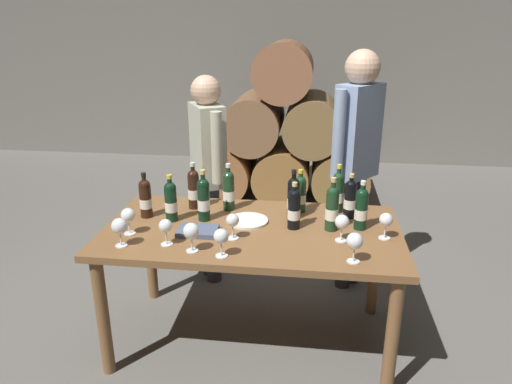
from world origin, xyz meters
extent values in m
plane|color=#66635E|center=(0.00, 0.00, 0.00)|extent=(14.00, 14.00, 0.00)
cube|color=slate|center=(0.00, 4.20, 1.40)|extent=(10.00, 0.24, 2.80)
cylinder|color=#975F37|center=(-0.63, 2.60, 0.30)|extent=(0.60, 0.90, 0.60)
cylinder|color=olive|center=(0.00, 2.60, 0.30)|extent=(0.60, 0.90, 0.60)
cylinder|color=olive|center=(0.63, 2.60, 0.30)|extent=(0.60, 0.90, 0.60)
cylinder|color=brown|center=(-0.32, 2.60, 0.85)|extent=(0.60, 0.90, 0.60)
cylinder|color=olive|center=(0.32, 2.60, 0.85)|extent=(0.60, 0.90, 0.60)
cylinder|color=#925D3E|center=(0.00, 2.60, 1.39)|extent=(0.60, 0.90, 0.60)
cube|color=brown|center=(0.00, 0.00, 0.74)|extent=(1.70, 0.90, 0.04)
cylinder|color=brown|center=(-0.77, -0.39, 0.36)|extent=(0.07, 0.07, 0.72)
cylinder|color=brown|center=(0.77, -0.39, 0.36)|extent=(0.07, 0.07, 0.72)
cylinder|color=brown|center=(-0.77, 0.39, 0.36)|extent=(0.07, 0.07, 0.72)
cylinder|color=brown|center=(0.77, 0.39, 0.36)|extent=(0.07, 0.07, 0.72)
cylinder|color=#19381E|center=(0.45, 0.04, 0.87)|extent=(0.07, 0.07, 0.22)
sphere|color=#19381E|center=(0.45, 0.04, 0.99)|extent=(0.07, 0.07, 0.07)
cylinder|color=#19381E|center=(0.45, 0.04, 1.01)|extent=(0.03, 0.03, 0.07)
cylinder|color=tan|center=(0.45, 0.04, 1.06)|extent=(0.03, 0.03, 0.03)
cylinder|color=silver|center=(0.45, 0.04, 0.86)|extent=(0.07, 0.07, 0.07)
cylinder|color=#19381E|center=(0.49, 0.32, 0.87)|extent=(0.07, 0.07, 0.21)
sphere|color=#19381E|center=(0.49, 0.32, 0.98)|extent=(0.07, 0.07, 0.07)
cylinder|color=#19381E|center=(0.49, 0.32, 1.01)|extent=(0.03, 0.03, 0.07)
cylinder|color=gold|center=(0.49, 0.32, 1.05)|extent=(0.03, 0.03, 0.02)
cylinder|color=silver|center=(0.49, 0.32, 0.86)|extent=(0.07, 0.07, 0.06)
cylinder|color=black|center=(-0.30, 0.09, 0.87)|extent=(0.07, 0.07, 0.22)
sphere|color=black|center=(-0.30, 0.09, 0.99)|extent=(0.07, 0.07, 0.07)
cylinder|color=black|center=(-0.30, 0.09, 1.01)|extent=(0.03, 0.03, 0.07)
cylinder|color=tan|center=(-0.30, 0.09, 1.06)|extent=(0.03, 0.03, 0.03)
cylinder|color=silver|center=(-0.30, 0.09, 0.86)|extent=(0.07, 0.07, 0.07)
cylinder|color=black|center=(0.57, 0.24, 0.86)|extent=(0.07, 0.07, 0.19)
sphere|color=black|center=(0.57, 0.24, 0.96)|extent=(0.07, 0.07, 0.07)
cylinder|color=black|center=(0.57, 0.24, 0.98)|extent=(0.03, 0.03, 0.06)
cylinder|color=tan|center=(0.57, 0.24, 1.02)|extent=(0.03, 0.03, 0.02)
cylinder|color=silver|center=(0.57, 0.24, 0.85)|extent=(0.07, 0.07, 0.06)
cylinder|color=#19381E|center=(0.26, 0.29, 0.86)|extent=(0.07, 0.07, 0.19)
sphere|color=#19381E|center=(0.26, 0.29, 0.96)|extent=(0.07, 0.07, 0.07)
cylinder|color=#19381E|center=(0.26, 0.29, 0.98)|extent=(0.03, 0.03, 0.06)
cylinder|color=gold|center=(0.26, 0.29, 1.02)|extent=(0.03, 0.03, 0.02)
cylinder|color=silver|center=(0.26, 0.29, 0.85)|extent=(0.07, 0.07, 0.06)
cylinder|color=#19381E|center=(-0.18, 0.27, 0.87)|extent=(0.07, 0.07, 0.21)
sphere|color=#19381E|center=(-0.18, 0.27, 0.98)|extent=(0.07, 0.07, 0.07)
cylinder|color=#19381E|center=(-0.18, 0.27, 1.00)|extent=(0.03, 0.03, 0.07)
cylinder|color=silver|center=(-0.18, 0.27, 1.05)|extent=(0.03, 0.03, 0.02)
cylinder|color=silver|center=(-0.18, 0.27, 0.85)|extent=(0.07, 0.07, 0.06)
cylinder|color=black|center=(0.24, 0.04, 0.86)|extent=(0.07, 0.07, 0.19)
sphere|color=black|center=(0.24, 0.04, 0.96)|extent=(0.07, 0.07, 0.07)
cylinder|color=black|center=(0.24, 0.04, 0.98)|extent=(0.03, 0.03, 0.06)
cylinder|color=tan|center=(0.24, 0.04, 1.03)|extent=(0.03, 0.03, 0.02)
cylinder|color=silver|center=(0.24, 0.04, 0.85)|extent=(0.07, 0.07, 0.06)
cylinder|color=black|center=(0.62, 0.07, 0.86)|extent=(0.07, 0.07, 0.20)
sphere|color=black|center=(0.62, 0.07, 0.97)|extent=(0.07, 0.07, 0.07)
cylinder|color=black|center=(0.62, 0.07, 0.99)|extent=(0.03, 0.03, 0.06)
cylinder|color=silver|center=(0.62, 0.07, 1.04)|extent=(0.03, 0.03, 0.02)
cylinder|color=silver|center=(0.62, 0.07, 0.85)|extent=(0.07, 0.07, 0.06)
cylinder|color=black|center=(-0.49, 0.05, 0.86)|extent=(0.07, 0.07, 0.20)
sphere|color=black|center=(-0.49, 0.05, 0.97)|extent=(0.07, 0.07, 0.07)
cylinder|color=black|center=(-0.49, 0.05, 0.99)|extent=(0.03, 0.03, 0.06)
cylinder|color=gold|center=(-0.49, 0.05, 1.03)|extent=(0.03, 0.03, 0.02)
cylinder|color=silver|center=(-0.49, 0.05, 0.85)|extent=(0.07, 0.07, 0.06)
cylinder|color=black|center=(-0.40, 0.27, 0.86)|extent=(0.07, 0.07, 0.21)
sphere|color=black|center=(-0.40, 0.27, 0.98)|extent=(0.07, 0.07, 0.07)
cylinder|color=black|center=(-0.40, 0.27, 1.00)|extent=(0.03, 0.03, 0.07)
cylinder|color=silver|center=(-0.40, 0.27, 1.05)|extent=(0.03, 0.03, 0.02)
cylinder|color=silver|center=(-0.40, 0.27, 0.85)|extent=(0.07, 0.07, 0.06)
cylinder|color=black|center=(-0.66, 0.09, 0.86)|extent=(0.07, 0.07, 0.20)
sphere|color=black|center=(-0.66, 0.09, 0.96)|extent=(0.07, 0.07, 0.07)
cylinder|color=black|center=(-0.66, 0.09, 0.99)|extent=(0.03, 0.03, 0.06)
cylinder|color=black|center=(-0.66, 0.09, 1.03)|extent=(0.03, 0.03, 0.02)
cylinder|color=silver|center=(-0.66, 0.09, 0.85)|extent=(0.07, 0.07, 0.06)
cylinder|color=black|center=(0.23, 0.18, 0.87)|extent=(0.07, 0.07, 0.22)
sphere|color=black|center=(0.23, 0.18, 0.98)|extent=(0.07, 0.07, 0.07)
cylinder|color=black|center=(0.23, 0.18, 1.01)|extent=(0.03, 0.03, 0.07)
cylinder|color=black|center=(0.23, 0.18, 1.06)|extent=(0.03, 0.03, 0.02)
cylinder|color=silver|center=(0.23, 0.18, 0.86)|extent=(0.07, 0.07, 0.06)
cylinder|color=white|center=(0.55, -0.33, 0.76)|extent=(0.06, 0.06, 0.00)
cylinder|color=white|center=(0.55, -0.33, 0.80)|extent=(0.01, 0.01, 0.07)
sphere|color=white|center=(0.55, -0.33, 0.88)|extent=(0.08, 0.08, 0.08)
cylinder|color=white|center=(0.50, -0.10, 0.76)|extent=(0.06, 0.06, 0.00)
cylinder|color=white|center=(0.50, -0.10, 0.80)|extent=(0.01, 0.01, 0.07)
sphere|color=white|center=(0.50, -0.10, 0.87)|extent=(0.08, 0.08, 0.08)
cylinder|color=white|center=(0.74, -0.04, 0.76)|extent=(0.06, 0.06, 0.00)
cylinder|color=white|center=(0.74, -0.04, 0.80)|extent=(0.01, 0.01, 0.07)
sphere|color=white|center=(0.74, -0.04, 0.87)|extent=(0.07, 0.07, 0.07)
cylinder|color=white|center=(-0.11, -0.36, 0.76)|extent=(0.06, 0.06, 0.00)
cylinder|color=white|center=(-0.11, -0.36, 0.80)|extent=(0.01, 0.01, 0.07)
sphere|color=white|center=(-0.11, -0.36, 0.87)|extent=(0.08, 0.08, 0.08)
cylinder|color=white|center=(-0.67, -0.16, 0.76)|extent=(0.06, 0.06, 0.00)
cylinder|color=white|center=(-0.67, -0.16, 0.80)|extent=(0.01, 0.01, 0.07)
sphere|color=white|center=(-0.67, -0.16, 0.87)|extent=(0.08, 0.08, 0.08)
cylinder|color=white|center=(-0.66, -0.31, 0.76)|extent=(0.06, 0.06, 0.00)
cylinder|color=white|center=(-0.66, -0.31, 0.80)|extent=(0.01, 0.01, 0.07)
sphere|color=white|center=(-0.66, -0.31, 0.88)|extent=(0.08, 0.08, 0.08)
cylinder|color=white|center=(-0.42, -0.26, 0.76)|extent=(0.06, 0.06, 0.00)
cylinder|color=white|center=(-0.42, -0.26, 0.80)|extent=(0.01, 0.01, 0.07)
sphere|color=white|center=(-0.42, -0.26, 0.87)|extent=(0.07, 0.07, 0.07)
cylinder|color=white|center=(-0.27, -0.32, 0.76)|extent=(0.06, 0.06, 0.00)
cylinder|color=white|center=(-0.27, -0.32, 0.80)|extent=(0.01, 0.01, 0.07)
sphere|color=white|center=(-0.27, -0.32, 0.88)|extent=(0.08, 0.08, 0.08)
cylinder|color=white|center=(-0.08, -0.15, 0.76)|extent=(0.06, 0.06, 0.00)
cylinder|color=white|center=(-0.08, -0.15, 0.80)|extent=(0.01, 0.01, 0.07)
sphere|color=white|center=(-0.08, -0.15, 0.87)|extent=(0.07, 0.07, 0.07)
cube|color=#4C5670|center=(-0.29, -0.10, 0.77)|extent=(0.22, 0.16, 0.03)
cylinder|color=white|center=(-0.03, 0.09, 0.77)|extent=(0.24, 0.24, 0.01)
cylinder|color=#383842|center=(0.66, 0.79, 0.43)|extent=(0.11, 0.11, 0.85)
cylinder|color=#383842|center=(0.59, 0.71, 0.43)|extent=(0.11, 0.11, 0.85)
cube|color=#8499BC|center=(0.63, 0.75, 1.17)|extent=(0.34, 0.36, 0.64)
cylinder|color=#8499BC|center=(0.76, 0.91, 1.21)|extent=(0.08, 0.08, 0.54)
cylinder|color=#8499BC|center=(0.49, 0.59, 1.21)|extent=(0.08, 0.08, 0.54)
sphere|color=tan|center=(0.63, 0.75, 1.60)|extent=(0.23, 0.23, 0.23)
cylinder|color=#383842|center=(-0.44, 0.77, 0.38)|extent=(0.11, 0.11, 0.77)
cylinder|color=#383842|center=(-0.38, 0.67, 0.38)|extent=(0.11, 0.11, 0.77)
cube|color=#B2B29E|center=(-0.41, 0.72, 1.06)|extent=(0.31, 0.37, 0.58)
cylinder|color=#B2B29E|center=(-0.51, 0.90, 1.08)|extent=(0.08, 0.08, 0.49)
cylinder|color=#B2B29E|center=(-0.31, 0.54, 1.08)|extent=(0.08, 0.08, 0.49)
sphere|color=tan|center=(-0.41, 0.72, 1.44)|extent=(0.21, 0.21, 0.21)
camera|label=1|loc=(0.33, -2.45, 1.89)|focal=33.03mm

